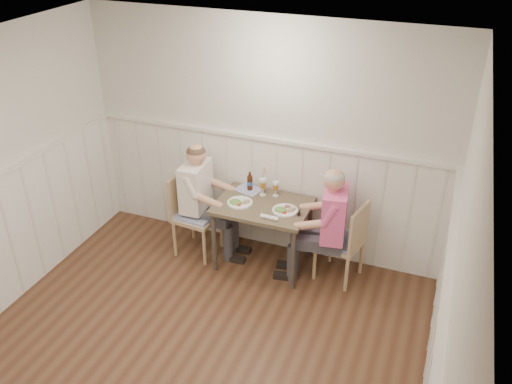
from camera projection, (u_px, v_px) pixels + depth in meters
The scene contains 16 objects.
ground_plane at pixel (172, 382), 4.54m from camera, with size 4.50×4.50×0.00m, color #4B2B1B.
room_shell at pixel (155, 231), 3.80m from camera, with size 4.04×4.54×2.60m.
wainscot at pixel (204, 269), 4.76m from camera, with size 4.00×4.49×1.34m.
dining_table at pixel (263, 212), 5.68m from camera, with size 0.97×0.70×0.75m.
chair_right at pixel (345, 239), 5.53m from camera, with size 0.51×0.51×0.90m.
chair_left at pixel (192, 211), 5.97m from camera, with size 0.49×0.49×0.95m.
man_in_pink at pixel (329, 235), 5.49m from camera, with size 0.65×0.45×1.31m.
diner_cream at pixel (200, 207), 5.96m from camera, with size 0.62×0.43×1.33m.
plate_man at pixel (284, 209), 5.50m from camera, with size 0.26×0.26×0.07m.
plate_diner at pixel (238, 202), 5.63m from camera, with size 0.27×0.27×0.07m.
beer_glass_a at pixel (276, 187), 5.73m from camera, with size 0.07×0.07×0.17m.
beer_glass_b at pixel (263, 184), 5.74m from camera, with size 0.08×0.08×0.20m.
beer_bottle at pixel (250, 182), 5.86m from camera, with size 0.06×0.06×0.22m.
rolled_napkin at pixel (270, 217), 5.37m from camera, with size 0.19×0.05×0.04m.
grass_vase at pixel (262, 180), 5.78m from camera, with size 0.04×0.04×0.33m.
gingham_mat at pixel (249, 189), 5.91m from camera, with size 0.33×0.29×0.01m.
Camera 1 is at (1.80, -2.72, 3.61)m, focal length 38.00 mm.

